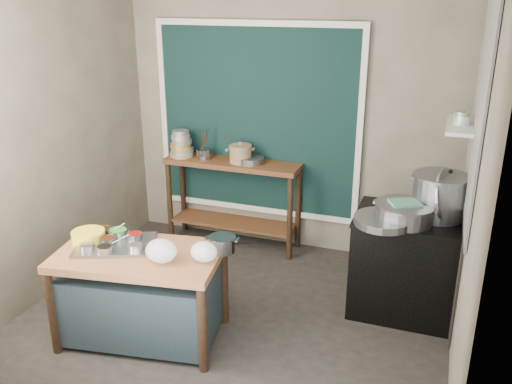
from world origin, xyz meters
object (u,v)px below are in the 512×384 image
(back_counter, at_px, (233,203))
(stock_pot, at_px, (439,196))
(stove_block, at_px, (408,265))
(condiment_tray, at_px, (115,245))
(utensil_cup, at_px, (204,154))
(saucepan, at_px, (222,244))
(prep_table, at_px, (142,295))
(yellow_basin, at_px, (88,237))
(steamer, at_px, (404,213))
(ceramic_crock, at_px, (241,155))

(back_counter, relative_size, stock_pot, 3.14)
(stove_block, xyz_separation_m, condiment_tray, (-2.15, -1.09, 0.34))
(utensil_cup, bearing_deg, saucepan, -61.02)
(saucepan, distance_m, stock_pot, 1.80)
(prep_table, height_order, utensil_cup, utensil_cup)
(utensil_cup, bearing_deg, back_counter, 1.22)
(yellow_basin, xyz_separation_m, stock_pot, (2.57, 1.16, 0.26))
(back_counter, bearing_deg, stock_pot, -17.77)
(saucepan, bearing_deg, steamer, 19.42)
(back_counter, bearing_deg, prep_table, -90.78)
(steamer, bearing_deg, prep_table, -152.40)
(condiment_tray, xyz_separation_m, steamer, (2.09, 0.94, 0.19))
(condiment_tray, distance_m, yellow_basin, 0.23)
(condiment_tray, distance_m, steamer, 2.30)
(condiment_tray, relative_size, stock_pot, 1.28)
(back_counter, distance_m, saucepan, 1.74)
(prep_table, height_order, stock_pot, stock_pot)
(stove_block, height_order, ceramic_crock, ceramic_crock)
(prep_table, xyz_separation_m, steamer, (1.86, 0.97, 0.58))
(utensil_cup, xyz_separation_m, steamer, (2.16, -0.87, -0.04))
(stove_block, bearing_deg, yellow_basin, -155.17)
(prep_table, relative_size, stock_pot, 2.71)
(prep_table, distance_m, steamer, 2.18)
(yellow_basin, relative_size, steamer, 0.54)
(utensil_cup, xyz_separation_m, ceramic_crock, (0.42, -0.01, 0.03))
(back_counter, relative_size, yellow_basin, 5.57)
(stock_pot, xyz_separation_m, steamer, (-0.25, -0.21, -0.10))
(utensil_cup, height_order, steamer, utensil_cup)
(prep_table, bearing_deg, condiment_tray, 163.01)
(prep_table, xyz_separation_m, yellow_basin, (-0.46, 0.02, 0.43))
(utensil_cup, distance_m, stock_pot, 2.49)
(stove_block, height_order, steamer, steamer)
(stove_block, relative_size, yellow_basin, 3.46)
(saucepan, bearing_deg, ceramic_crock, 95.92)
(yellow_basin, bearing_deg, back_counter, 75.25)
(back_counter, relative_size, utensil_cup, 8.73)
(stock_pot, bearing_deg, stove_block, -161.44)
(prep_table, bearing_deg, stock_pot, 20.32)
(stove_block, xyz_separation_m, stock_pot, (0.18, 0.06, 0.64))
(prep_table, xyz_separation_m, condiment_tray, (-0.23, 0.03, 0.39))
(utensil_cup, bearing_deg, steamer, -21.99)
(stock_pot, height_order, steamer, stock_pot)
(ceramic_crock, bearing_deg, stove_block, -21.61)
(yellow_basin, bearing_deg, stove_block, 24.83)
(back_counter, relative_size, condiment_tray, 2.46)
(ceramic_crock, xyz_separation_m, stock_pot, (1.99, -0.65, 0.03))
(stove_block, xyz_separation_m, utensil_cup, (-2.22, 0.72, 0.57))
(ceramic_crock, bearing_deg, steamer, -26.36)
(stove_block, bearing_deg, condiment_tray, -153.17)
(condiment_tray, relative_size, saucepan, 2.72)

